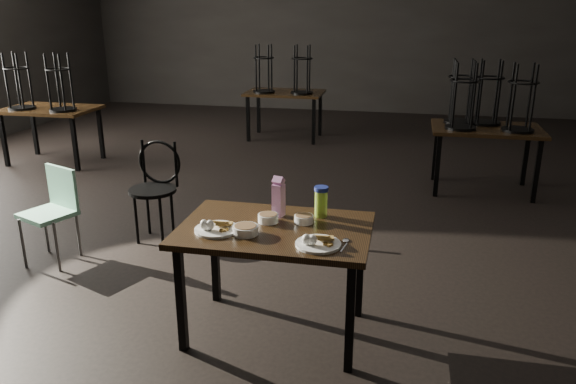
% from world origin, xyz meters
% --- Properties ---
extents(main_table, '(1.20, 0.80, 0.75)m').
position_xyz_m(main_table, '(0.66, -2.12, 0.67)').
color(main_table, black).
rests_on(main_table, ground).
extents(plate_left, '(0.27, 0.27, 0.09)m').
position_xyz_m(plate_left, '(0.32, -2.25, 0.77)').
color(plate_left, white).
rests_on(plate_left, main_table).
extents(plate_right, '(0.27, 0.27, 0.09)m').
position_xyz_m(plate_right, '(0.97, -2.34, 0.77)').
color(plate_right, white).
rests_on(plate_right, main_table).
extents(bowl_near, '(0.13, 0.13, 0.05)m').
position_xyz_m(bowl_near, '(0.60, -2.04, 0.78)').
color(bowl_near, white).
rests_on(bowl_near, main_table).
extents(bowl_far, '(0.12, 0.12, 0.05)m').
position_xyz_m(bowl_far, '(0.83, -2.01, 0.78)').
color(bowl_far, white).
rests_on(bowl_far, main_table).
extents(bowl_big, '(0.16, 0.16, 0.05)m').
position_xyz_m(bowl_big, '(0.51, -2.27, 0.78)').
color(bowl_big, white).
rests_on(bowl_big, main_table).
extents(juice_carton, '(0.08, 0.08, 0.27)m').
position_xyz_m(juice_carton, '(0.64, -1.92, 0.88)').
color(juice_carton, '#891978').
rests_on(juice_carton, main_table).
extents(water_bottle, '(0.10, 0.10, 0.20)m').
position_xyz_m(water_bottle, '(0.92, -1.88, 0.85)').
color(water_bottle, '#9BC83A').
rests_on(water_bottle, main_table).
extents(spoon, '(0.05, 0.20, 0.01)m').
position_xyz_m(spoon, '(1.12, -2.26, 0.75)').
color(spoon, silver).
rests_on(spoon, main_table).
extents(bentwood_chair, '(0.43, 0.43, 0.90)m').
position_xyz_m(bentwood_chair, '(-0.77, -0.79, 0.53)').
color(bentwood_chair, black).
rests_on(bentwood_chair, ground).
extents(school_chair, '(0.48, 0.48, 0.80)m').
position_xyz_m(school_chair, '(-1.40, -1.42, 0.48)').
color(school_chair, '#79BD9C').
rests_on(school_chair, ground).
extents(bg_table_left, '(1.20, 0.80, 1.48)m').
position_xyz_m(bg_table_left, '(-3.24, 1.29, 0.75)').
color(bg_table_left, black).
rests_on(bg_table_left, ground).
extents(bg_table_right, '(1.20, 0.80, 1.48)m').
position_xyz_m(bg_table_right, '(2.29, 1.27, 0.80)').
color(bg_table_right, black).
rests_on(bg_table_right, ground).
extents(bg_table_far, '(1.20, 0.80, 1.48)m').
position_xyz_m(bg_table_far, '(-0.47, 3.34, 0.75)').
color(bg_table_far, black).
rests_on(bg_table_far, ground).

